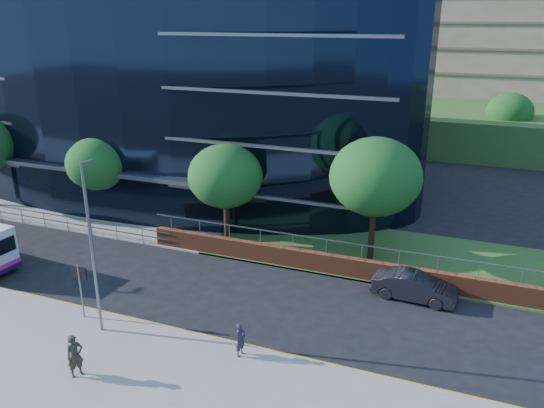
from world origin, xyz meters
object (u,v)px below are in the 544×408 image
at_px(parked_car, 414,287).
at_px(tree_dist_e, 510,112).
at_px(tree_far_b, 98,164).
at_px(streetlight_east, 92,244).
at_px(tree_far_d, 376,177).
at_px(street_sign, 80,279).
at_px(pedestrian_b, 75,356).
at_px(tree_far_c, 225,176).
at_px(pedestrian, 240,340).

bearing_deg(parked_car, tree_dist_e, -4.82).
bearing_deg(tree_far_b, streetlight_east, -52.37).
distance_m(tree_far_d, tree_dist_e, 31.06).
bearing_deg(street_sign, tree_far_b, 124.08).
bearing_deg(tree_far_b, tree_far_d, 1.51).
distance_m(streetlight_east, pedestrian_b, 4.73).
xyz_separation_m(street_sign, tree_far_d, (11.50, 11.59, 3.04)).
relative_size(tree_far_c, streetlight_east, 0.81).
xyz_separation_m(streetlight_east, pedestrian, (6.77, 0.53, -3.53)).
distance_m(tree_dist_e, pedestrian_b, 48.40).
distance_m(streetlight_east, pedestrian, 7.66).
relative_size(tree_dist_e, streetlight_east, 0.81).
height_order(tree_far_c, pedestrian_b, tree_far_c).
height_order(tree_far_b, tree_far_d, tree_far_d).
xyz_separation_m(street_sign, pedestrian_b, (2.70, -3.66, -1.09)).
bearing_deg(tree_far_d, tree_far_b, -178.49).
height_order(tree_far_d, tree_dist_e, tree_far_d).
bearing_deg(pedestrian_b, tree_far_d, -2.91).
distance_m(street_sign, tree_far_c, 11.14).
bearing_deg(streetlight_east, tree_dist_e, 66.89).
bearing_deg(tree_far_c, street_sign, -103.29).
bearing_deg(pedestrian_b, streetlight_east, 48.36).
height_order(tree_far_c, tree_far_d, tree_far_d).
height_order(tree_far_c, streetlight_east, streetlight_east).
relative_size(tree_far_c, tree_dist_e, 1.00).
xyz_separation_m(street_sign, tree_far_b, (-7.50, 11.09, 2.06)).
distance_m(tree_far_b, tree_dist_e, 40.74).
bearing_deg(pedestrian, tree_dist_e, -6.10).
relative_size(tree_far_c, pedestrian_b, 3.58).
relative_size(tree_far_d, pedestrian_b, 4.09).
distance_m(tree_far_b, streetlight_east, 14.74).
xyz_separation_m(tree_dist_e, streetlight_east, (-18.00, -42.17, -0.10)).
bearing_deg(parked_car, pedestrian_b, 137.59).
height_order(tree_dist_e, pedestrian, tree_dist_e).
bearing_deg(streetlight_east, pedestrian_b, -68.72).
height_order(tree_dist_e, pedestrian_b, tree_dist_e).
bearing_deg(pedestrian, streetlight_east, 103.49).
bearing_deg(street_sign, tree_far_c, 76.71).
bearing_deg(tree_far_b, pedestrian_b, -55.34).
bearing_deg(tree_far_d, streetlight_east, -129.40).
distance_m(tree_far_c, parked_car, 12.92).
height_order(street_sign, tree_far_d, tree_far_d).
distance_m(tree_far_c, tree_far_d, 9.08).
relative_size(street_sign, tree_dist_e, 0.43).
relative_size(tree_far_c, pedestrian, 4.30).
relative_size(tree_far_b, parked_car, 1.41).
bearing_deg(pedestrian, pedestrian_b, 131.93).
bearing_deg(tree_far_b, street_sign, -55.92).
distance_m(street_sign, pedestrian, 8.37).
xyz_separation_m(tree_far_c, parked_car, (12.01, -2.84, -3.83)).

